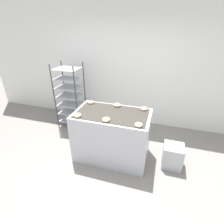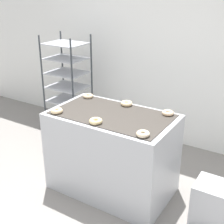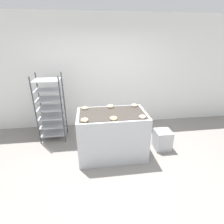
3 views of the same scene
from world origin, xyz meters
TOP-DOWN VIEW (x-y plane):
  - ground_plane at (0.00, 0.00)m, footprint 14.00×14.00m
  - wall_back at (0.00, 2.12)m, footprint 8.00×0.05m
  - fryer_machine at (0.00, 0.64)m, footprint 1.32×0.78m
  - baking_rack_cart at (-1.29, 1.47)m, footprint 0.58×0.48m
  - glaze_bin at (1.11, 0.70)m, footprint 0.34×0.33m
  - donut_near_left at (-0.51, 0.36)m, footprint 0.13×0.13m
  - donut_near_center at (-0.01, 0.36)m, footprint 0.13×0.13m
  - donut_near_right at (0.51, 0.35)m, footprint 0.12×0.12m
  - donut_far_left at (-0.51, 0.92)m, footprint 0.12×0.12m
  - donut_far_center at (0.01, 0.93)m, footprint 0.13×0.13m
  - donut_far_right at (0.51, 0.93)m, footprint 0.12×0.12m

SIDE VIEW (x-z plane):
  - ground_plane at x=0.00m, z-range 0.00..0.00m
  - glaze_bin at x=1.11m, z-range 0.00..0.43m
  - fryer_machine at x=0.00m, z-range 0.00..0.93m
  - baking_rack_cart at x=-1.29m, z-range 0.01..1.55m
  - donut_far_left at x=-0.51m, z-range 0.93..0.97m
  - donut_far_right at x=0.51m, z-range 0.93..0.98m
  - donut_near_right at x=0.51m, z-range 0.93..0.98m
  - donut_near_center at x=-0.01m, z-range 0.93..0.98m
  - donut_near_left at x=-0.51m, z-range 0.93..0.98m
  - donut_far_center at x=0.01m, z-range 0.93..0.98m
  - wall_back at x=0.00m, z-range 0.00..2.80m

